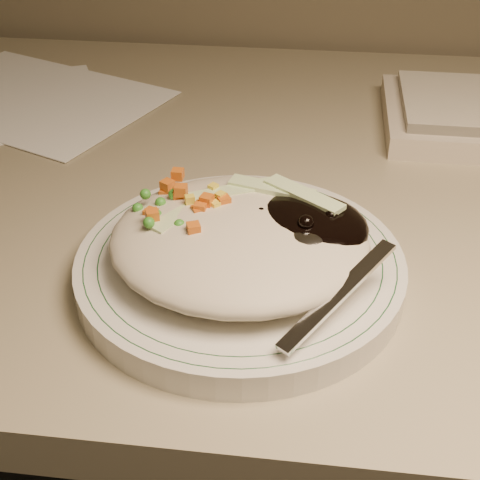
# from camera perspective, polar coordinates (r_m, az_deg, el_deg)

# --- Properties ---
(desk) EXTENTS (1.40, 0.70, 0.74)m
(desk) POSITION_cam_1_polar(r_m,az_deg,el_deg) (0.79, 7.47, -6.82)
(desk) COLOR gray
(desk) RESTS_ON ground
(plate) EXTENTS (0.25, 0.25, 0.02)m
(plate) POSITION_cam_1_polar(r_m,az_deg,el_deg) (0.51, -0.00, -2.38)
(plate) COLOR silver
(plate) RESTS_ON desk
(plate_rim) EXTENTS (0.24, 0.24, 0.00)m
(plate_rim) POSITION_cam_1_polar(r_m,az_deg,el_deg) (0.51, 0.00, -1.48)
(plate_rim) COLOR #144723
(plate_rim) RESTS_ON plate
(meal) EXTENTS (0.21, 0.19, 0.05)m
(meal) POSITION_cam_1_polar(r_m,az_deg,el_deg) (0.49, 0.48, 0.46)
(meal) COLOR #BEB49A
(meal) RESTS_ON plate
(papers) EXTENTS (0.42, 0.36, 0.00)m
(papers) POSITION_cam_1_polar(r_m,az_deg,el_deg) (0.86, -19.77, 10.88)
(papers) COLOR white
(papers) RESTS_ON desk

